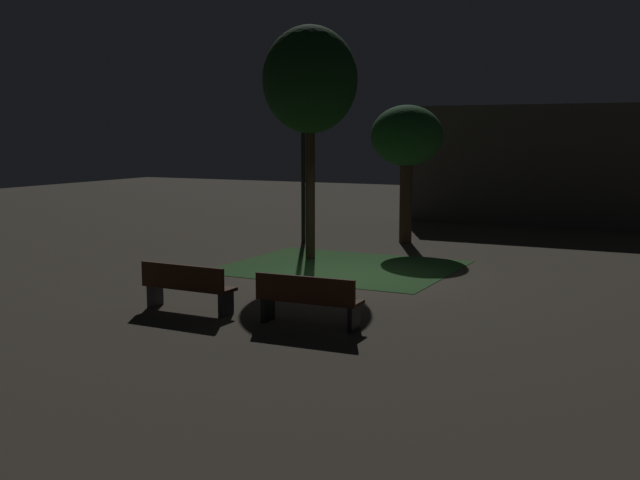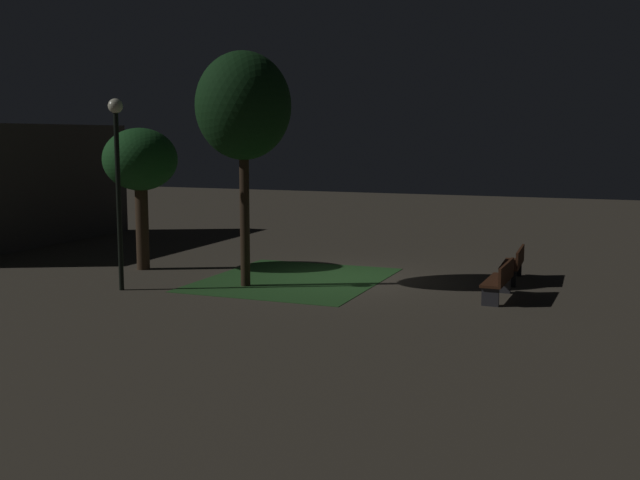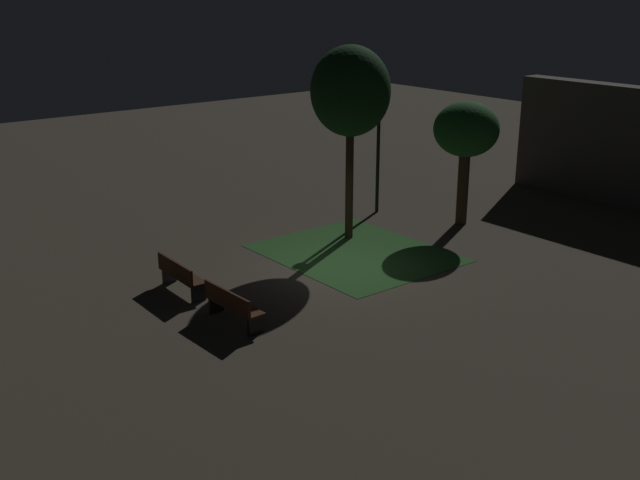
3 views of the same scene
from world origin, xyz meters
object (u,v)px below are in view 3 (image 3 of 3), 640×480
(tree_back_left, at_px, (466,132))
(bench_near_trees, at_px, (180,275))
(lamp_post_plaza_east, at_px, (379,121))
(bench_corner, at_px, (232,305))
(tree_near_wall, at_px, (351,92))

(tree_back_left, bearing_deg, bench_near_trees, -92.50)
(bench_near_trees, height_order, lamp_post_plaza_east, lamp_post_plaza_east)
(bench_corner, xyz_separation_m, lamp_post_plaza_east, (-4.78, 8.93, 2.70))
(bench_corner, height_order, lamp_post_plaza_east, lamp_post_plaza_east)
(bench_corner, distance_m, tree_near_wall, 8.12)
(bench_corner, height_order, tree_back_left, tree_back_left)
(bench_corner, bearing_deg, tree_back_left, 101.26)
(tree_near_wall, xyz_separation_m, lamp_post_plaza_east, (-1.59, 2.64, -1.33))
(bench_near_trees, bearing_deg, tree_near_wall, 96.54)
(lamp_post_plaza_east, bearing_deg, bench_near_trees, -75.49)
(bench_near_trees, bearing_deg, lamp_post_plaza_east, 104.51)
(tree_near_wall, bearing_deg, bench_near_trees, -83.46)
(tree_back_left, bearing_deg, tree_near_wall, -106.72)
(bench_corner, bearing_deg, tree_near_wall, 116.89)
(bench_near_trees, bearing_deg, bench_corner, 0.00)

